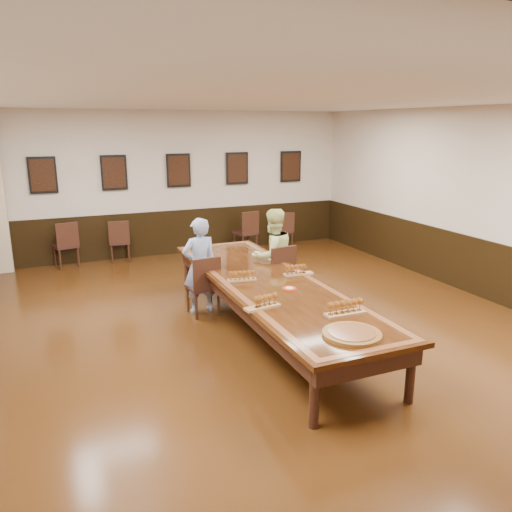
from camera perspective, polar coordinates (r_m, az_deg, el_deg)
name	(u,v)px	position (r m, az deg, el deg)	size (l,w,h in m)	color
floor	(269,332)	(7.28, 1.55, -8.64)	(8.00, 10.00, 0.02)	black
ceiling	(271,98)	(6.69, 1.75, 17.57)	(8.00, 10.00, 0.02)	white
wall_back	(178,184)	(11.50, -8.88, 8.18)	(8.00, 0.02, 3.20)	beige
wall_right	(489,204)	(9.20, 25.11, 5.37)	(0.02, 10.00, 3.20)	beige
chair_man	(203,285)	(7.80, -6.13, -3.30)	(0.45, 0.49, 0.95)	black
chair_woman	(276,274)	(8.23, 2.32, -2.05)	(0.47, 0.51, 1.00)	black
spare_chair_a	(65,244)	(11.11, -20.96, 1.28)	(0.45, 0.49, 0.96)	black
spare_chair_b	(119,240)	(11.20, -15.37, 1.72)	(0.43, 0.47, 0.92)	black
spare_chair_c	(246,231)	(11.61, -1.20, 2.85)	(0.46, 0.50, 0.97)	black
spare_chair_d	(284,229)	(12.06, 3.21, 3.06)	(0.41, 0.45, 0.88)	black
person_man	(200,266)	(7.81, -6.46, -1.11)	(0.55, 0.36, 1.52)	#4768B2
person_woman	(273,256)	(8.24, 1.92, 0.02)	(0.78, 0.61, 1.57)	#E1EB92
pink_phone	(299,272)	(7.48, 4.98, -1.80)	(0.07, 0.14, 0.01)	#CD445C
wainscoting	(270,298)	(7.09, 1.58, -4.86)	(8.00, 10.00, 1.00)	black
conference_table	(270,291)	(7.06, 1.59, -4.01)	(1.40, 5.00, 0.76)	black
posters	(179,170)	(11.40, -8.85, 9.65)	(6.14, 0.04, 0.74)	black
flight_a	(242,276)	(7.02, -1.62, -2.31)	(0.42, 0.19, 0.15)	olive
flight_b	(298,270)	(7.31, 4.79, -1.61)	(0.45, 0.16, 0.17)	olive
flight_c	(263,302)	(5.99, 0.86, -5.27)	(0.47, 0.20, 0.17)	olive
flight_d	(345,308)	(5.87, 10.17, -5.86)	(0.50, 0.15, 0.19)	olive
red_plate_grp	(289,289)	(6.69, 3.84, -3.74)	(0.19, 0.19, 0.03)	red
carved_platter	(352,334)	(5.35, 10.91, -8.74)	(0.64, 0.64, 0.05)	#5B3612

